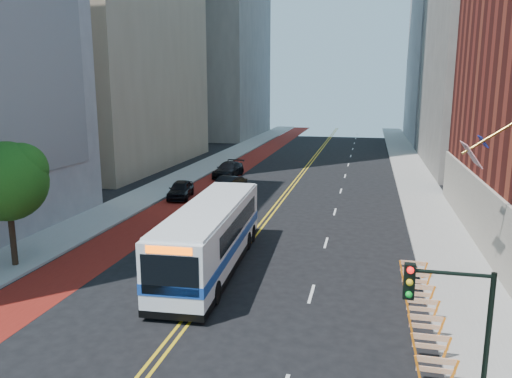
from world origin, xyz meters
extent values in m
plane|color=black|center=(0.00, 0.00, 0.00)|extent=(160.00, 160.00, 0.00)
cube|color=gray|center=(-12.00, 30.00, 0.07)|extent=(4.00, 140.00, 0.15)
cube|color=gray|center=(12.00, 30.00, 0.07)|extent=(4.00, 140.00, 0.15)
cube|color=#60120D|center=(-8.10, 30.00, 0.00)|extent=(3.60, 140.00, 0.01)
cube|color=gold|center=(-0.18, 30.00, 0.00)|extent=(0.14, 140.00, 0.01)
cube|color=gold|center=(0.18, 30.00, 0.00)|extent=(0.14, 140.00, 0.01)
cube|color=silver|center=(4.80, 6.00, 0.01)|extent=(0.14, 2.20, 0.01)
cube|color=silver|center=(4.80, 14.00, 0.01)|extent=(0.14, 2.20, 0.01)
cube|color=silver|center=(4.80, 22.00, 0.01)|extent=(0.14, 2.20, 0.01)
cube|color=silver|center=(4.80, 30.00, 0.01)|extent=(0.14, 2.20, 0.01)
cube|color=silver|center=(4.80, 38.00, 0.01)|extent=(0.14, 2.20, 0.01)
cube|color=silver|center=(4.80, 46.00, 0.01)|extent=(0.14, 2.20, 0.01)
cube|color=silver|center=(4.80, 54.00, 0.01)|extent=(0.14, 2.20, 0.01)
cube|color=silver|center=(4.80, 62.00, 0.01)|extent=(0.14, 2.20, 0.01)
cube|color=silver|center=(4.80, 70.00, 0.01)|extent=(0.14, 2.20, 0.01)
cube|color=silver|center=(4.80, 78.00, 0.01)|extent=(0.14, 2.20, 0.01)
cube|color=silver|center=(4.80, 86.00, 0.01)|extent=(0.14, 2.20, 0.01)
cube|color=#9E9384|center=(14.05, 12.00, 2.00)|extent=(0.50, 36.00, 4.00)
cube|color=black|center=(14.15, 13.00, 1.10)|extent=(0.35, 2.80, 2.20)
cube|color=black|center=(14.15, 20.00, 1.10)|extent=(0.35, 2.80, 2.20)
cylinder|color=#A57F33|center=(12.70, 8.00, 7.60)|extent=(2.85, 0.12, 2.05)
cube|color=#B21419|center=(11.70, 8.00, 6.60)|extent=(0.75, 1.90, 1.05)
cube|color=navy|center=(12.25, 8.45, 7.15)|extent=(0.39, 0.85, 0.52)
cube|color=orange|center=(9.05, -0.45, 0.50)|extent=(0.32, 0.06, 0.99)
cube|color=orange|center=(10.15, -0.45, 0.50)|extent=(0.32, 0.06, 0.99)
cube|color=orange|center=(9.60, -0.45, 0.90)|extent=(1.25, 0.05, 0.22)
cube|color=orange|center=(9.60, -0.45, 0.55)|extent=(1.25, 0.05, 0.18)
cube|color=orange|center=(9.05, 1.10, 0.50)|extent=(0.32, 0.06, 0.99)
cube|color=orange|center=(10.15, 1.10, 0.50)|extent=(0.32, 0.06, 0.99)
cube|color=orange|center=(9.60, 1.10, 0.90)|extent=(1.25, 0.05, 0.22)
cube|color=orange|center=(9.60, 1.10, 0.55)|extent=(1.25, 0.05, 0.18)
cube|color=orange|center=(9.05, 2.65, 0.50)|extent=(0.32, 0.06, 0.99)
cube|color=orange|center=(10.15, 2.65, 0.50)|extent=(0.32, 0.06, 0.99)
cube|color=orange|center=(9.60, 2.65, 0.90)|extent=(1.25, 0.05, 0.22)
cube|color=orange|center=(9.60, 2.65, 0.55)|extent=(1.25, 0.05, 0.18)
cube|color=orange|center=(9.05, 4.20, 0.50)|extent=(0.32, 0.06, 0.99)
cube|color=orange|center=(10.15, 4.20, 0.50)|extent=(0.32, 0.06, 0.99)
cube|color=orange|center=(9.60, 4.20, 0.90)|extent=(1.25, 0.05, 0.22)
cube|color=orange|center=(9.60, 4.20, 0.55)|extent=(1.25, 0.05, 0.18)
cube|color=orange|center=(9.05, 5.75, 0.50)|extent=(0.32, 0.06, 0.99)
cube|color=orange|center=(10.15, 5.75, 0.50)|extent=(0.32, 0.06, 0.99)
cube|color=orange|center=(9.60, 5.75, 0.90)|extent=(1.25, 0.05, 0.22)
cube|color=orange|center=(9.60, 5.75, 0.55)|extent=(1.25, 0.05, 0.18)
cube|color=orange|center=(9.05, 7.30, 0.50)|extent=(0.32, 0.06, 0.99)
cube|color=orange|center=(10.15, 7.30, 0.50)|extent=(0.32, 0.06, 0.99)
cube|color=orange|center=(9.60, 7.30, 0.90)|extent=(1.25, 0.05, 0.22)
cube|color=orange|center=(9.60, 7.30, 0.55)|extent=(1.25, 0.05, 0.18)
cube|color=orange|center=(9.05, 8.85, 0.50)|extent=(0.32, 0.06, 0.99)
cube|color=orange|center=(10.15, 8.85, 0.50)|extent=(0.32, 0.06, 0.99)
cube|color=orange|center=(9.60, 8.85, 0.90)|extent=(1.25, 0.05, 0.22)
cube|color=orange|center=(9.60, 8.85, 0.55)|extent=(1.25, 0.05, 0.18)
cylinder|color=black|center=(-11.30, 6.00, 1.75)|extent=(0.32, 0.32, 3.20)
sphere|color=#103D0D|center=(-11.30, 6.00, 4.75)|extent=(4.20, 4.20, 4.20)
sphere|color=#103D0D|center=(-10.70, 6.40, 5.35)|extent=(2.80, 2.80, 2.80)
cylinder|color=black|center=(10.30, -3.50, 2.65)|extent=(0.14, 0.14, 5.00)
cylinder|color=black|center=(9.30, -3.50, 5.05)|extent=(2.00, 0.10, 0.10)
cube|color=black|center=(8.30, -3.50, 4.75)|extent=(0.28, 0.22, 0.95)
sphere|color=red|center=(8.30, -3.64, 5.10)|extent=(0.18, 0.18, 0.18)
sphere|color=yellow|center=(8.30, -3.64, 4.77)|extent=(0.18, 0.18, 0.18)
sphere|color=#0CA526|center=(8.30, -3.64, 4.44)|extent=(0.18, 0.18, 0.18)
cube|color=white|center=(-0.82, 8.03, 1.91)|extent=(3.47, 13.03, 3.06)
cube|color=#174098|center=(-0.82, 8.03, 1.45)|extent=(3.51, 13.07, 0.48)
cube|color=black|center=(-0.86, 8.89, 2.42)|extent=(3.32, 9.17, 1.02)
cube|color=black|center=(-0.48, 1.63, 2.15)|extent=(2.46, 0.24, 1.72)
cube|color=black|center=(-1.15, 14.44, 2.36)|extent=(2.24, 0.22, 1.07)
cube|color=#FF5905|center=(-0.48, 1.62, 3.22)|extent=(1.96, 0.19, 0.32)
cube|color=white|center=(-0.82, 8.03, 3.49)|extent=(3.29, 12.38, 0.13)
cube|color=black|center=(-0.82, 8.03, 0.38)|extent=(3.50, 13.06, 0.32)
cylinder|color=black|center=(-1.87, 3.85, 0.54)|extent=(0.38, 1.09, 1.07)
cylinder|color=black|center=(0.67, 3.98, 0.54)|extent=(0.38, 1.09, 1.07)
cylinder|color=black|center=(-2.27, 11.57, 0.54)|extent=(0.38, 1.09, 1.07)
cylinder|color=black|center=(0.26, 11.71, 0.54)|extent=(0.38, 1.09, 1.07)
cylinder|color=black|center=(-2.35, 13.12, 0.54)|extent=(0.38, 1.09, 1.07)
cylinder|color=black|center=(0.18, 13.25, 0.54)|extent=(0.38, 1.09, 1.07)
imported|color=black|center=(-8.70, 23.90, 0.77)|extent=(2.52, 4.74, 1.53)
imported|color=black|center=(-5.17, 26.29, 0.79)|extent=(2.78, 5.08, 1.59)
imported|color=black|center=(-7.44, 34.72, 0.79)|extent=(2.58, 5.60, 1.58)
camera|label=1|loc=(7.11, -16.14, 9.70)|focal=35.00mm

